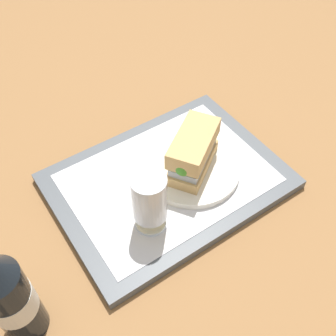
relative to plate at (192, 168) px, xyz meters
name	(u,v)px	position (x,y,z in m)	size (l,w,h in m)	color
ground_plane	(168,184)	(0.05, -0.01, -0.03)	(3.00, 3.00, 0.00)	olive
tray	(168,181)	(0.05, -0.01, -0.02)	(0.44, 0.32, 0.02)	#4C5156
placemat	(168,178)	(0.05, -0.01, -0.01)	(0.38, 0.27, 0.00)	silver
plate	(192,168)	(0.00, 0.00, 0.00)	(0.19, 0.19, 0.01)	silver
sandwich	(193,152)	(0.00, 0.00, 0.05)	(0.14, 0.13, 0.08)	tan
beer_glass	(150,201)	(0.13, 0.06, 0.06)	(0.06, 0.06, 0.12)	silver
beer_bottle	(9,297)	(0.39, 0.10, 0.08)	(0.07, 0.07, 0.27)	black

